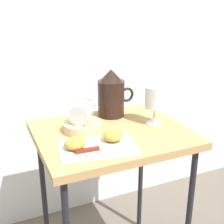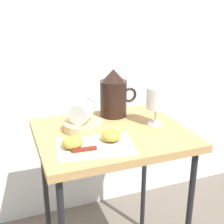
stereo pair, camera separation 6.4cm
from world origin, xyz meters
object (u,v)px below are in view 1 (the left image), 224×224
(table, at_px, (112,147))
(apple_half_right, at_px, (113,136))
(basket_tray, at_px, (83,127))
(wine_glass_tipped_near, at_px, (82,113))
(pitcher, at_px, (111,97))
(knife, at_px, (97,149))
(apple_half_left, at_px, (75,143))
(wine_glass_upright, at_px, (155,99))

(table, distance_m, apple_half_right, 0.14)
(basket_tray, xyz_separation_m, wine_glass_tipped_near, (-0.00, 0.01, 0.06))
(basket_tray, relative_size, apple_half_right, 2.13)
(pitcher, height_order, knife, pitcher)
(table, relative_size, knife, 3.25)
(table, height_order, apple_half_right, apple_half_right)
(knife, bearing_deg, pitcher, 58.26)
(pitcher, relative_size, knife, 0.96)
(apple_half_left, relative_size, knife, 0.33)
(basket_tray, relative_size, wine_glass_tipped_near, 1.00)
(wine_glass_tipped_near, height_order, apple_half_left, wine_glass_tipped_near)
(basket_tray, bearing_deg, table, -25.24)
(knife, bearing_deg, wine_glass_tipped_near, 86.62)
(apple_half_right, bearing_deg, pitcher, 67.67)
(basket_tray, distance_m, knife, 0.18)
(basket_tray, xyz_separation_m, apple_half_left, (-0.08, -0.14, 0.01))
(table, relative_size, wine_glass_upright, 4.47)
(wine_glass_tipped_near, distance_m, apple_half_left, 0.18)
(wine_glass_upright, bearing_deg, knife, -156.23)
(apple_half_left, bearing_deg, wine_glass_upright, 14.38)
(table, height_order, pitcher, pitcher)
(apple_half_left, bearing_deg, apple_half_right, 2.41)
(wine_glass_upright, height_order, wine_glass_tipped_near, wine_glass_upright)
(knife, bearing_deg, wine_glass_upright, 23.77)
(wine_glass_tipped_near, bearing_deg, pitcher, 31.63)
(apple_half_left, height_order, apple_half_right, same)
(basket_tray, distance_m, wine_glass_tipped_near, 0.06)
(table, relative_size, apple_half_left, 9.73)
(pitcher, bearing_deg, table, -112.70)
(wine_glass_tipped_near, relative_size, apple_half_right, 2.14)
(basket_tray, height_order, apple_half_left, apple_half_left)
(apple_half_right, bearing_deg, wine_glass_tipped_near, 115.61)
(wine_glass_upright, distance_m, knife, 0.35)
(table, relative_size, pitcher, 3.39)
(pitcher, xyz_separation_m, wine_glass_upright, (0.12, -0.16, 0.02))
(wine_glass_tipped_near, xyz_separation_m, apple_half_left, (-0.08, -0.15, -0.05))
(wine_glass_upright, xyz_separation_m, wine_glass_tipped_near, (-0.30, 0.06, -0.03))
(wine_glass_upright, distance_m, apple_half_left, 0.39)
(basket_tray, relative_size, wine_glass_upright, 0.98)
(basket_tray, relative_size, pitcher, 0.74)
(basket_tray, xyz_separation_m, apple_half_right, (0.07, -0.14, 0.01))
(wine_glass_upright, xyz_separation_m, apple_half_right, (-0.23, -0.09, -0.08))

